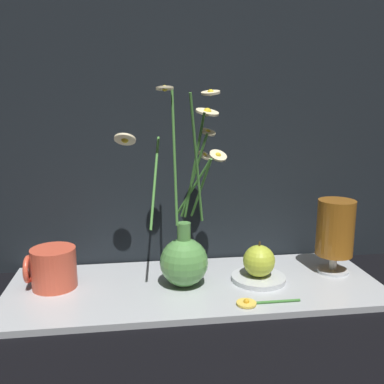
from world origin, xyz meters
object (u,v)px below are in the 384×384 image
object	(u,v)px
yellow_mug	(53,268)
orange_fruit	(259,261)
vase_with_flowers	(184,251)
tea_glass	(335,230)

from	to	relation	value
yellow_mug	orange_fruit	xyz separation A→B (m)	(0.41, -0.03, 0.00)
vase_with_flowers	tea_glass	xyz separation A→B (m)	(0.32, 0.02, 0.02)
yellow_mug	tea_glass	world-z (taller)	tea_glass
yellow_mug	tea_glass	xyz separation A→B (m)	(0.58, -0.00, 0.05)
vase_with_flowers	orange_fruit	bearing A→B (deg)	-2.50
yellow_mug	vase_with_flowers	bearing A→B (deg)	-4.61
yellow_mug	orange_fruit	distance (m)	0.41
vase_with_flowers	tea_glass	world-z (taller)	vase_with_flowers
vase_with_flowers	yellow_mug	distance (m)	0.26
tea_glass	orange_fruit	xyz separation A→B (m)	(-0.17, -0.02, -0.05)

